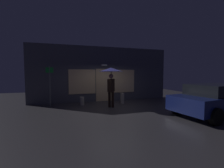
% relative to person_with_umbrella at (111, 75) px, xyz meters
% --- Properties ---
extents(ground_plane, '(18.00, 18.00, 0.00)m').
position_rel_person_with_umbrella_xyz_m(ground_plane, '(0.11, -0.19, -1.80)').
color(ground_plane, '#38353A').
extents(building_facade, '(9.57, 0.48, 3.69)m').
position_rel_person_with_umbrella_xyz_m(building_facade, '(0.11, 2.15, 0.03)').
color(building_facade, '#4C4C56').
rests_on(building_facade, ground).
extents(person_with_umbrella, '(1.29, 1.29, 2.20)m').
position_rel_person_with_umbrella_xyz_m(person_with_umbrella, '(0.00, 0.00, 0.00)').
color(person_with_umbrella, black).
rests_on(person_with_umbrella, ground).
extents(parked_car, '(4.34, 2.42, 1.40)m').
position_rel_person_with_umbrella_xyz_m(parked_car, '(4.05, -2.91, -1.08)').
color(parked_car, navy).
rests_on(parked_car, ground).
extents(street_sign_post, '(0.40, 0.07, 2.33)m').
position_rel_person_with_umbrella_xyz_m(street_sign_post, '(-3.25, 1.19, -0.48)').
color(street_sign_post, '#595B60').
rests_on(street_sign_post, ground).
extents(sidewalk_bollard, '(0.24, 0.24, 0.49)m').
position_rel_person_with_umbrella_xyz_m(sidewalk_bollard, '(-1.48, 1.04, -1.56)').
color(sidewalk_bollard, '#B2A899').
rests_on(sidewalk_bollard, ground).
extents(sidewalk_bollard_2, '(0.23, 0.23, 0.67)m').
position_rel_person_with_umbrella_xyz_m(sidewalk_bollard_2, '(0.96, 0.72, -1.47)').
color(sidewalk_bollard_2, '#B2A899').
rests_on(sidewalk_bollard_2, ground).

